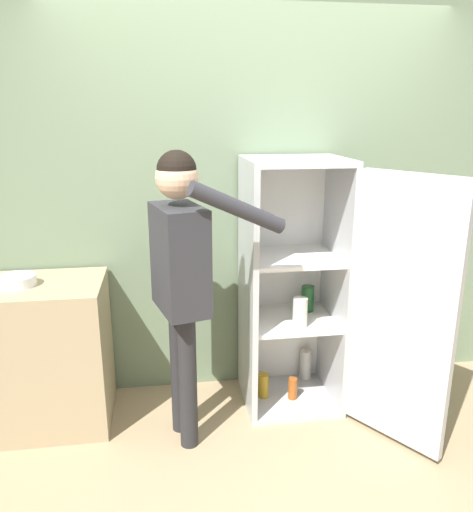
{
  "coord_description": "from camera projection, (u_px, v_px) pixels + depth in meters",
  "views": [
    {
      "loc": [
        -0.58,
        -2.23,
        1.86
      ],
      "look_at": [
        -0.15,
        0.65,
        1.02
      ],
      "focal_mm": 35.0,
      "sensor_mm": 36.0,
      "label": 1
    }
  ],
  "objects": [
    {
      "name": "counter",
      "position": [
        42.0,
        354.0,
        3.02
      ],
      "size": [
        0.78,
        0.57,
        0.9
      ],
      "color": "tan",
      "rests_on": "ground_plane"
    },
    {
      "name": "refrigerator",
      "position": [
        313.0,
        292.0,
        3.1
      ],
      "size": [
        0.97,
        1.06,
        1.6
      ],
      "color": "#B7BABC",
      "rests_on": "ground_plane"
    },
    {
      "name": "person",
      "position": [
        181.0,
        262.0,
        2.69
      ],
      "size": [
        0.72,
        0.52,
        1.68
      ],
      "color": "#262628",
      "rests_on": "ground_plane"
    },
    {
      "name": "bowl",
      "position": [
        17.0,
        281.0,
        2.85
      ],
      "size": [
        0.21,
        0.21,
        0.06
      ],
      "color": "white",
      "rests_on": "counter"
    },
    {
      "name": "wall_back",
      "position": [
        252.0,
        204.0,
        3.3
      ],
      "size": [
        7.0,
        0.06,
        2.55
      ],
      "color": "gray",
      "rests_on": "ground_plane"
    },
    {
      "name": "ground_plane",
      "position": [
        281.0,
        466.0,
        2.72
      ],
      "size": [
        12.0,
        12.0,
        0.0
      ],
      "primitive_type": "plane",
      "color": "tan"
    }
  ]
}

